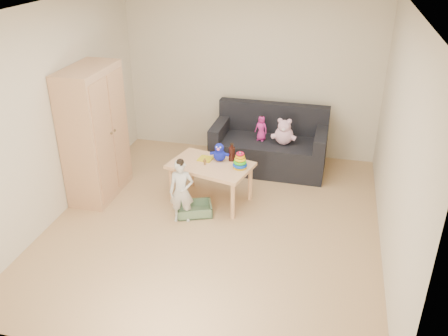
% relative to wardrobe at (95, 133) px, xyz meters
% --- Properties ---
extents(room, '(4.50, 4.50, 4.50)m').
position_rel_wardrobe_xyz_m(room, '(1.74, -0.38, 0.41)').
color(room, tan).
rests_on(room, ground).
extents(wardrobe, '(0.49, 0.99, 1.78)m').
position_rel_wardrobe_xyz_m(wardrobe, '(0.00, 0.00, 0.00)').
color(wardrobe, tan).
rests_on(wardrobe, ground).
extents(sofa, '(1.71, 0.88, 0.48)m').
position_rel_wardrobe_xyz_m(sofa, '(2.16, 1.28, -0.65)').
color(sofa, black).
rests_on(sofa, ground).
extents(play_table, '(1.17, 0.89, 0.55)m').
position_rel_wardrobe_xyz_m(play_table, '(1.55, 0.13, -0.61)').
color(play_table, '#EDB182').
rests_on(play_table, ground).
extents(storage_bin, '(0.53, 0.47, 0.13)m').
position_rel_wardrobe_xyz_m(storage_bin, '(1.42, -0.24, -0.82)').
color(storage_bin, '#62825E').
rests_on(storage_bin, ground).
extents(toddler, '(0.34, 0.26, 0.81)m').
position_rel_wardrobe_xyz_m(toddler, '(1.32, -0.42, -0.48)').
color(toddler, silver).
rests_on(toddler, ground).
extents(pink_bear, '(0.32, 0.28, 0.33)m').
position_rel_wardrobe_xyz_m(pink_bear, '(2.38, 1.18, -0.25)').
color(pink_bear, '#ECAECA').
rests_on(pink_bear, sofa).
extents(doll, '(0.21, 0.17, 0.37)m').
position_rel_wardrobe_xyz_m(doll, '(2.03, 1.24, -0.23)').
color(doll, '#DE2997').
rests_on(doll, sofa).
extents(ring_stacker, '(0.19, 0.19, 0.22)m').
position_rel_wardrobe_xyz_m(ring_stacker, '(1.95, 0.12, -0.25)').
color(ring_stacker, '#CF9D0A').
rests_on(ring_stacker, play_table).
extents(brown_bottle, '(0.08, 0.08, 0.25)m').
position_rel_wardrobe_xyz_m(brown_bottle, '(1.80, 0.31, -0.23)').
color(brown_bottle, black).
rests_on(brown_bottle, play_table).
extents(blue_plush, '(0.21, 0.17, 0.26)m').
position_rel_wardrobe_xyz_m(blue_plush, '(1.64, 0.27, -0.21)').
color(blue_plush, '#151FBF').
rests_on(blue_plush, play_table).
extents(wooden_figure, '(0.04, 0.04, 0.10)m').
position_rel_wardrobe_xyz_m(wooden_figure, '(1.48, 0.09, -0.29)').
color(wooden_figure, brown).
rests_on(wooden_figure, play_table).
extents(yellow_book, '(0.21, 0.21, 0.01)m').
position_rel_wardrobe_xyz_m(yellow_book, '(1.45, 0.26, -0.33)').
color(yellow_book, gold).
rests_on(yellow_book, play_table).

